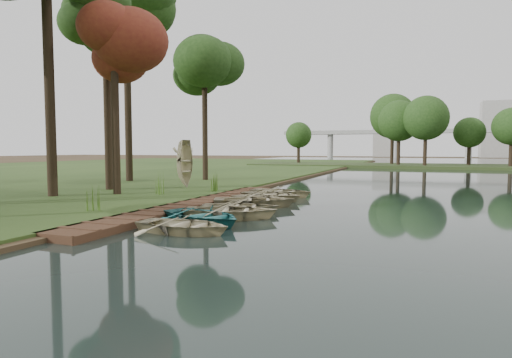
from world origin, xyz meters
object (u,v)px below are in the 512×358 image
(rowboat_1, at_px, (203,214))
(stored_rowboat, at_px, (186,183))
(boardwalk, at_px, (194,205))
(rowboat_2, at_px, (231,209))
(rowboat_0, at_px, (183,223))

(rowboat_1, bearing_deg, stored_rowboat, 56.88)
(boardwalk, height_order, rowboat_2, rowboat_2)
(rowboat_1, relative_size, stored_rowboat, 1.18)
(rowboat_0, bearing_deg, rowboat_1, 9.04)
(rowboat_2, height_order, stored_rowboat, stored_rowboat)
(rowboat_0, xyz_separation_m, rowboat_1, (-0.23, 1.67, 0.04))
(rowboat_0, bearing_deg, boardwalk, 27.65)
(rowboat_0, height_order, stored_rowboat, stored_rowboat)
(rowboat_0, relative_size, stored_rowboat, 1.06)
(boardwalk, height_order, rowboat_0, rowboat_0)
(rowboat_1, xyz_separation_m, rowboat_2, (0.43, 1.43, 0.01))
(stored_rowboat, bearing_deg, rowboat_1, -143.86)
(boardwalk, distance_m, stored_rowboat, 7.26)
(boardwalk, relative_size, rowboat_1, 4.56)
(stored_rowboat, bearing_deg, rowboat_0, -147.05)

